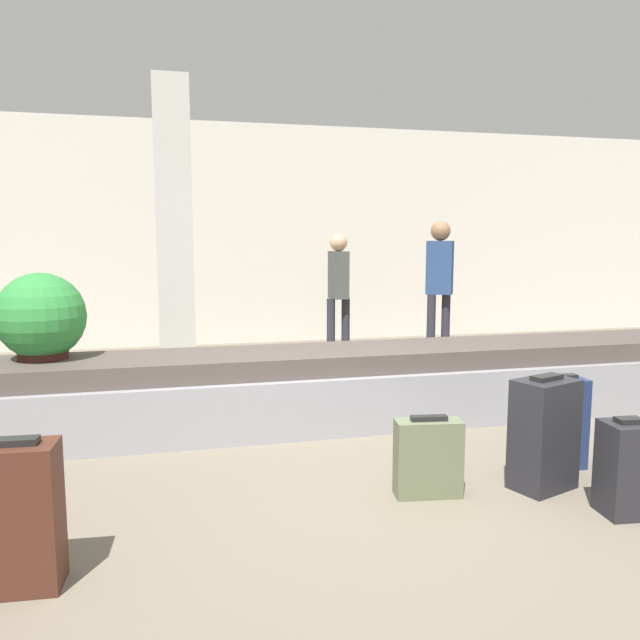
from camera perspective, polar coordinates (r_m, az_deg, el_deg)
ground_plane at (r=4.10m, az=4.79°, el=-14.71°), size 18.00×18.00×0.00m
back_wall at (r=9.31m, az=-6.36°, el=7.74°), size 18.00×0.06×3.20m
carousel at (r=5.27m, az=-0.00°, el=-6.22°), size 8.45×0.92×0.63m
pillar at (r=6.81m, az=-13.17°, el=7.71°), size 0.37×0.37×3.20m
suitcase_0 at (r=3.90m, az=9.85°, el=-12.30°), size 0.42×0.22×0.50m
suitcase_1 at (r=4.15m, az=19.80°, el=-9.77°), size 0.44×0.37×0.72m
suitcase_2 at (r=3.16m, az=-25.58°, el=-15.90°), size 0.33×0.24×0.69m
suitcase_4 at (r=3.97m, az=26.16°, el=-12.08°), size 0.28×0.26×0.56m
suitcase_5 at (r=4.58m, az=21.32°, el=-8.72°), size 0.30×0.21×0.64m
potted_plant_0 at (r=5.22m, az=-24.13°, el=0.15°), size 0.66×0.66×0.67m
traveler_0 at (r=8.02m, az=10.87°, el=3.90°), size 0.37×0.33×1.77m
traveler_1 at (r=8.12m, az=1.70°, el=3.26°), size 0.31×0.34×1.61m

